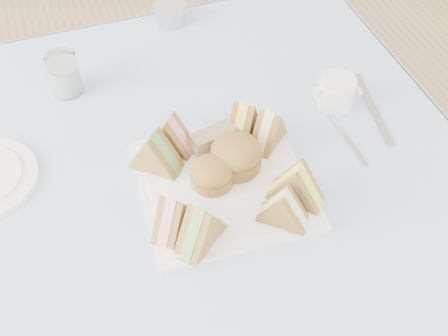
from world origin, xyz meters
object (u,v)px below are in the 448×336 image
object	(u,v)px
serving_plate	(224,184)
creamer_jug	(336,92)
table	(202,280)
water_glass	(64,74)

from	to	relation	value
serving_plate	creamer_jug	distance (m)	0.31
table	creamer_jug	distance (m)	0.52
creamer_jug	table	bearing A→B (deg)	-165.89
table	water_glass	xyz separation A→B (m)	(-0.18, 0.30, 0.42)
creamer_jug	water_glass	bearing A→B (deg)	155.43
water_glass	table	bearing A→B (deg)	-59.52
table	water_glass	size ratio (longest dim) A/B	10.13
water_glass	serving_plate	bearing A→B (deg)	-57.53
table	serving_plate	distance (m)	0.39
table	water_glass	distance (m)	0.55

